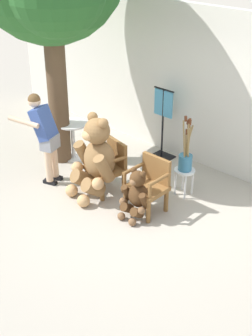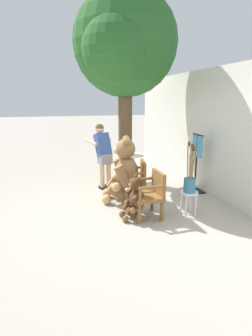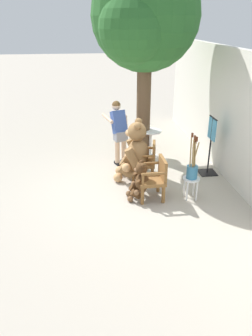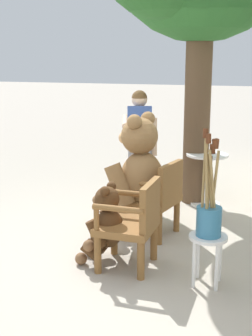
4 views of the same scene
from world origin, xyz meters
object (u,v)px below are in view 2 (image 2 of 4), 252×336
(wooden_chair_right, at_px, (150,193))
(clothing_display_stand, at_px, (196,162))
(teddy_bear_small, at_px, (135,198))
(person_visitor, at_px, (103,151))
(white_stool, at_px, (189,197))
(brush_bucket, at_px, (190,181))
(wooden_chair_left, at_px, (135,179))
(teddy_bear_large, at_px, (123,170))
(round_side_table, at_px, (133,165))
(patio_tree, at_px, (124,46))

(wooden_chair_right, bearing_deg, clothing_display_stand, 123.14)
(teddy_bear_small, height_order, person_visitor, person_visitor)
(white_stool, bearing_deg, brush_bucket, -26.35)
(wooden_chair_left, distance_m, teddy_bear_small, 0.93)
(wooden_chair_left, bearing_deg, white_stool, 36.25)
(wooden_chair_left, xyz_separation_m, wooden_chair_right, (0.88, 0.00, 0.00))
(white_stool, height_order, brush_bucket, brush_bucket)
(teddy_bear_large, xyz_separation_m, round_side_table, (-1.27, 0.61, -0.23))
(white_stool, relative_size, clothing_display_stand, 0.34)
(wooden_chair_right, bearing_deg, teddy_bear_large, -164.29)
(teddy_bear_large, bearing_deg, patio_tree, 164.32)
(wooden_chair_left, xyz_separation_m, white_stool, (1.00, 0.73, -0.11))
(teddy_bear_large, bearing_deg, teddy_bear_small, -1.93)
(white_stool, bearing_deg, clothing_display_stand, 145.06)
(wooden_chair_right, xyz_separation_m, patio_tree, (-2.19, 0.11, 2.86))
(wooden_chair_left, xyz_separation_m, brush_bucket, (1.00, 0.73, 0.21))
(round_side_table, distance_m, clothing_display_stand, 1.68)
(wooden_chair_left, distance_m, round_side_table, 1.34)
(teddy_bear_small, distance_m, round_side_table, 2.26)
(round_side_table, bearing_deg, wooden_chair_right, -9.22)
(teddy_bear_large, bearing_deg, round_side_table, 154.37)
(wooden_chair_left, height_order, wooden_chair_right, same)
(person_visitor, relative_size, clothing_display_stand, 1.14)
(wooden_chair_right, relative_size, teddy_bear_small, 1.06)
(brush_bucket, xyz_separation_m, round_side_table, (-2.30, -0.38, -0.23))
(wooden_chair_left, xyz_separation_m, teddy_bear_small, (0.88, -0.28, -0.07))
(teddy_bear_small, bearing_deg, person_visitor, -173.20)
(teddy_bear_large, relative_size, teddy_bear_small, 1.71)
(white_stool, relative_size, round_side_table, 0.64)
(teddy_bear_small, height_order, patio_tree, patio_tree)
(wooden_chair_left, relative_size, white_stool, 1.87)
(person_visitor, bearing_deg, patio_tree, 118.90)
(white_stool, distance_m, patio_tree, 3.82)
(wooden_chair_right, relative_size, round_side_table, 1.19)
(wooden_chair_left, distance_m, teddy_bear_large, 0.34)
(teddy_bear_large, distance_m, brush_bucket, 1.43)
(teddy_bear_large, relative_size, round_side_table, 1.93)
(wooden_chair_left, distance_m, patio_tree, 3.15)
(teddy_bear_large, bearing_deg, person_visitor, -165.14)
(brush_bucket, bearing_deg, teddy_bear_large, -136.30)
(wooden_chair_left, height_order, brush_bucket, brush_bucket)
(person_visitor, height_order, brush_bucket, person_visitor)
(patio_tree, bearing_deg, wooden_chair_left, -4.69)
(person_visitor, xyz_separation_m, brush_bucket, (1.98, 1.24, -0.25))
(wooden_chair_left, bearing_deg, patio_tree, 175.31)
(teddy_bear_small, bearing_deg, round_side_table, 163.64)
(person_visitor, distance_m, round_side_table, 1.03)
(teddy_bear_large, xyz_separation_m, brush_bucket, (1.03, 0.99, -0.01))
(white_stool, height_order, patio_tree, patio_tree)
(brush_bucket, bearing_deg, person_visitor, -147.99)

